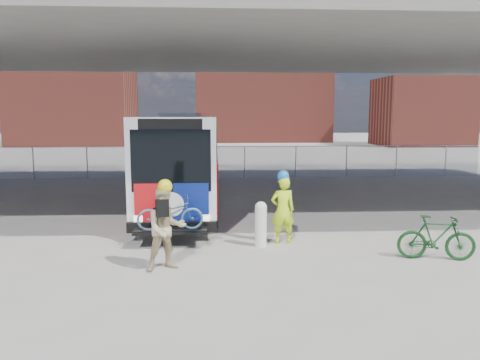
{
  "coord_description": "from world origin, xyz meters",
  "views": [
    {
      "loc": [
        -0.81,
        -14.96,
        3.6
      ],
      "look_at": [
        0.02,
        -0.54,
        1.6
      ],
      "focal_mm": 35.0,
      "sensor_mm": 36.0,
      "label": 1
    }
  ],
  "objects": [
    {
      "name": "smokestack",
      "position": [
        14.0,
        55.0,
        12.5
      ],
      "size": [
        2.2,
        2.2,
        25.0
      ],
      "primitive_type": "cylinder",
      "color": "brown",
      "rests_on": "ground"
    },
    {
      "name": "bus",
      "position": [
        -2.0,
        4.21,
        2.11
      ],
      "size": [
        2.67,
        12.95,
        3.69
      ],
      "color": "silver",
      "rests_on": "ground"
    },
    {
      "name": "chainlink_fence",
      "position": [
        0.0,
        12.0,
        1.42
      ],
      "size": [
        30.0,
        0.06,
        30.0
      ],
      "color": "gray",
      "rests_on": "ground"
    },
    {
      "name": "ground",
      "position": [
        0.0,
        0.0,
        0.0
      ],
      "size": [
        160.0,
        160.0,
        0.0
      ],
      "primitive_type": "plane",
      "color": "#9E9991",
      "rests_on": "ground"
    },
    {
      "name": "bollard",
      "position": [
        0.48,
        -2.42,
        0.68
      ],
      "size": [
        0.33,
        0.33,
        1.26
      ],
      "color": "white",
      "rests_on": "ground"
    },
    {
      "name": "cyclist_hivis",
      "position": [
        1.13,
        -2.11,
        1.01
      ],
      "size": [
        0.75,
        0.55,
        2.09
      ],
      "rotation": [
        0.0,
        0.0,
        3.28
      ],
      "color": "#CEFD1A",
      "rests_on": "ground"
    },
    {
      "name": "bike_parked",
      "position": [
        4.75,
        -3.88,
        0.57
      ],
      "size": [
        1.96,
        0.92,
        1.13
      ],
      "primitive_type": "imported",
      "rotation": [
        0.0,
        0.0,
        1.36
      ],
      "color": "#143F19",
      "rests_on": "ground"
    },
    {
      "name": "brick_buildings",
      "position": [
        1.23,
        48.23,
        5.42
      ],
      "size": [
        54.0,
        22.0,
        12.0
      ],
      "color": "brown",
      "rests_on": "ground"
    },
    {
      "name": "overpass",
      "position": [
        0.0,
        4.0,
        6.54
      ],
      "size": [
        40.0,
        16.0,
        7.95
      ],
      "color": "#605E59",
      "rests_on": "ground"
    },
    {
      "name": "cyclist_tan",
      "position": [
        -1.93,
        -4.27,
        1.01
      ],
      "size": [
        1.16,
        1.04,
        2.15
      ],
      "rotation": [
        0.0,
        0.0,
        0.38
      ],
      "color": "tan",
      "rests_on": "ground"
    }
  ]
}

